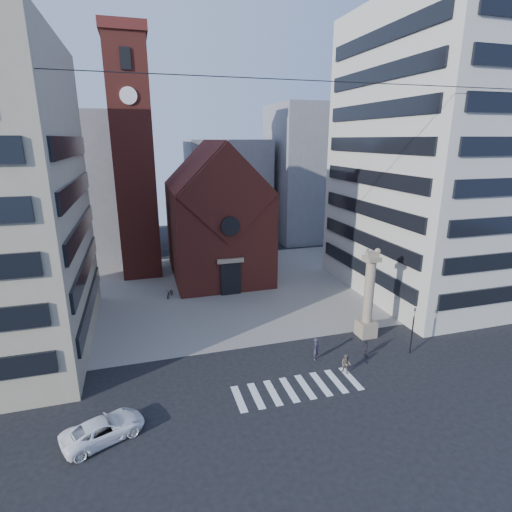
{
  "coord_description": "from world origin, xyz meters",
  "views": [
    {
      "loc": [
        -9.85,
        -27.14,
        18.11
      ],
      "look_at": [
        0.54,
        8.0,
        7.33
      ],
      "focal_mm": 28.0,
      "sensor_mm": 36.0,
      "label": 1
    }
  ],
  "objects_px": {
    "white_car": "(103,429)",
    "pedestrian_1": "(346,364)",
    "lion_column": "(368,302)",
    "pedestrian_0": "(316,349)",
    "pedestrian_2": "(366,348)",
    "scooter_0": "(170,293)",
    "traffic_light": "(412,329)"
  },
  "relations": [
    {
      "from": "scooter_0",
      "to": "pedestrian_2",
      "type": "bearing_deg",
      "value": -26.5
    },
    {
      "from": "pedestrian_1",
      "to": "scooter_0",
      "type": "xyz_separation_m",
      "value": [
        -12.15,
        20.25,
        -0.28
      ]
    },
    {
      "from": "pedestrian_1",
      "to": "pedestrian_2",
      "type": "xyz_separation_m",
      "value": [
        2.87,
        1.81,
        -0.02
      ]
    },
    {
      "from": "white_car",
      "to": "pedestrian_2",
      "type": "xyz_separation_m",
      "value": [
        20.98,
        4.04,
        0.11
      ]
    },
    {
      "from": "traffic_light",
      "to": "pedestrian_2",
      "type": "height_order",
      "value": "traffic_light"
    },
    {
      "from": "traffic_light",
      "to": "pedestrian_2",
      "type": "distance_m",
      "value": 4.41
    },
    {
      "from": "pedestrian_1",
      "to": "scooter_0",
      "type": "distance_m",
      "value": 23.62
    },
    {
      "from": "pedestrian_1",
      "to": "traffic_light",
      "type": "bearing_deg",
      "value": 60.22
    },
    {
      "from": "traffic_light",
      "to": "white_car",
      "type": "distance_m",
      "value": 25.37
    },
    {
      "from": "lion_column",
      "to": "pedestrian_0",
      "type": "distance_m",
      "value": 7.3
    },
    {
      "from": "lion_column",
      "to": "scooter_0",
      "type": "relative_size",
      "value": 4.52
    },
    {
      "from": "traffic_light",
      "to": "scooter_0",
      "type": "relative_size",
      "value": 2.24
    },
    {
      "from": "white_car",
      "to": "pedestrian_0",
      "type": "relative_size",
      "value": 2.56
    },
    {
      "from": "pedestrian_0",
      "to": "pedestrian_2",
      "type": "height_order",
      "value": "pedestrian_0"
    },
    {
      "from": "pedestrian_2",
      "to": "pedestrian_1",
      "type": "bearing_deg",
      "value": 139.38
    },
    {
      "from": "white_car",
      "to": "pedestrian_0",
      "type": "height_order",
      "value": "pedestrian_0"
    },
    {
      "from": "lion_column",
      "to": "pedestrian_2",
      "type": "bearing_deg",
      "value": -121.82
    },
    {
      "from": "lion_column",
      "to": "pedestrian_0",
      "type": "xyz_separation_m",
      "value": [
        -6.37,
        -2.58,
        -2.48
      ]
    },
    {
      "from": "pedestrian_2",
      "to": "lion_column",
      "type": "bearing_deg",
      "value": -14.69
    },
    {
      "from": "white_car",
      "to": "pedestrian_1",
      "type": "relative_size",
      "value": 3.02
    },
    {
      "from": "pedestrian_0",
      "to": "pedestrian_1",
      "type": "height_order",
      "value": "pedestrian_0"
    },
    {
      "from": "lion_column",
      "to": "pedestrian_1",
      "type": "distance_m",
      "value": 7.69
    },
    {
      "from": "white_car",
      "to": "pedestrian_2",
      "type": "distance_m",
      "value": 21.36
    },
    {
      "from": "white_car",
      "to": "pedestrian_0",
      "type": "distance_m",
      "value": 17.43
    },
    {
      "from": "scooter_0",
      "to": "white_car",
      "type": "bearing_deg",
      "value": -80.5
    },
    {
      "from": "traffic_light",
      "to": "scooter_0",
      "type": "distance_m",
      "value": 27.03
    },
    {
      "from": "lion_column",
      "to": "pedestrian_0",
      "type": "relative_size",
      "value": 4.43
    },
    {
      "from": "pedestrian_2",
      "to": "scooter_0",
      "type": "xyz_separation_m",
      "value": [
        -15.02,
        18.44,
        -0.25
      ]
    },
    {
      "from": "white_car",
      "to": "pedestrian_1",
      "type": "height_order",
      "value": "pedestrian_1"
    },
    {
      "from": "traffic_light",
      "to": "pedestrian_2",
      "type": "bearing_deg",
      "value": 171.91
    },
    {
      "from": "white_car",
      "to": "pedestrian_2",
      "type": "bearing_deg",
      "value": -101.91
    },
    {
      "from": "traffic_light",
      "to": "pedestrian_2",
      "type": "relative_size",
      "value": 2.66
    }
  ]
}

